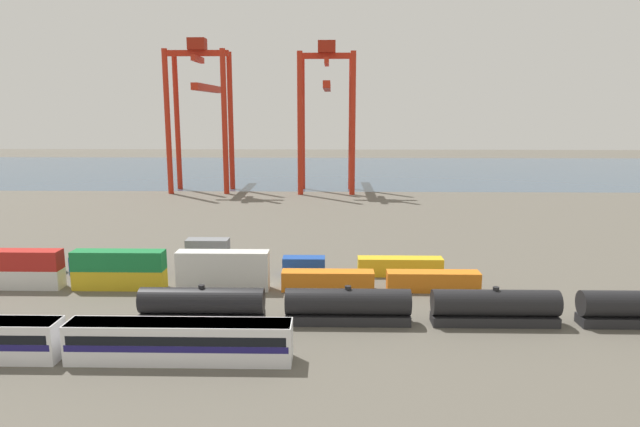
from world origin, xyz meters
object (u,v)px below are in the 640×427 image
passenger_train (64,339)px  shipping_container_10 (208,265)px  shipping_container_4 (223,280)px  gantry_crane_central (327,101)px  freight_tank_row (421,306)px  gantry_crane_west (202,101)px  shipping_container_6 (328,281)px

passenger_train → shipping_container_10: 29.37m
shipping_container_4 → gantry_crane_central: (12.71, 91.88, 24.25)m
freight_tank_row → shipping_container_4: (-24.26, 11.55, -0.74)m
passenger_train → shipping_container_4: bearing=62.7°
shipping_container_4 → gantry_crane_west: gantry_crane_west is taller
passenger_train → shipping_container_6: bearing=40.7°
passenger_train → gantry_crane_central: bearing=78.1°
freight_tank_row → shipping_container_6: freight_tank_row is taller
shipping_container_6 → gantry_crane_west: (-36.81, 91.33, 24.33)m
shipping_container_4 → gantry_crane_central: bearing=82.1°
passenger_train → shipping_container_4: size_ratio=3.59×
shipping_container_10 → gantry_crane_west: bearing=103.0°
gantry_crane_west → shipping_container_6: bearing=-68.1°
freight_tank_row → gantry_crane_west: 115.65m
gantry_crane_central → passenger_train: bearing=-101.9°
passenger_train → shipping_container_6: size_ratio=3.59×
shipping_container_6 → shipping_container_4: bearing=180.0°
passenger_train → gantry_crane_west: 115.82m
shipping_container_4 → gantry_crane_west: bearing=104.1°
shipping_container_10 → gantry_crane_central: 89.83m
shipping_container_6 → gantry_crane_central: bearing=90.7°
gantry_crane_central → freight_tank_row: bearing=-83.6°
passenger_train → shipping_container_10: size_ratio=7.18×
shipping_container_4 → shipping_container_6: 13.82m
gantry_crane_west → freight_tank_row: bearing=-65.3°
freight_tank_row → gantry_crane_central: 106.69m
shipping_container_6 → shipping_container_10: same height
shipping_container_6 → gantry_crane_central: size_ratio=0.29×
freight_tank_row → gantry_crane_central: (-11.56, 103.43, 23.50)m
passenger_train → gantry_crane_west: gantry_crane_west is taller
passenger_train → shipping_container_6: passenger_train is taller
shipping_container_10 → gantry_crane_west: gantry_crane_west is taller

